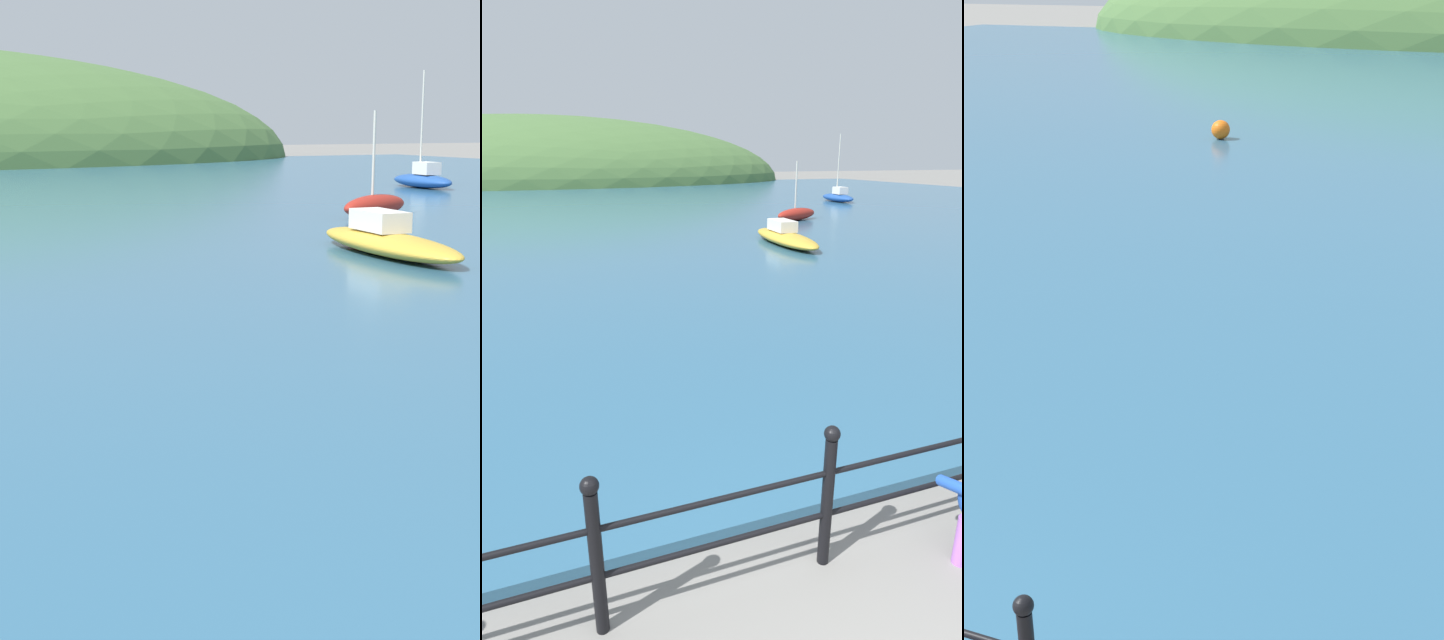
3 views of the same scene
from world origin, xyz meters
The scene contains 2 objects.
water centered at (0.00, 32.00, 0.05)m, with size 80.00×60.00×0.10m, color #2D5B7A.
mooring_buoy centered at (-4.17, 20.85, 0.35)m, with size 0.51×0.51×0.51m, color orange.
Camera 3 is at (4.25, -1.86, 4.45)m, focal length 50.00 mm.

